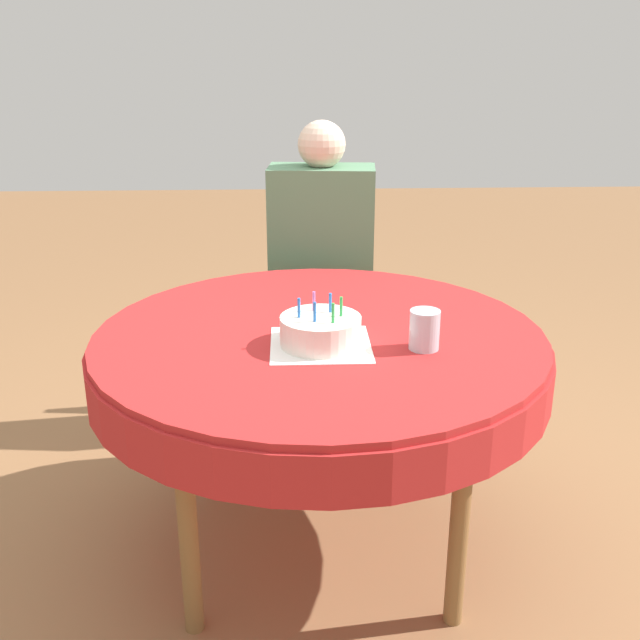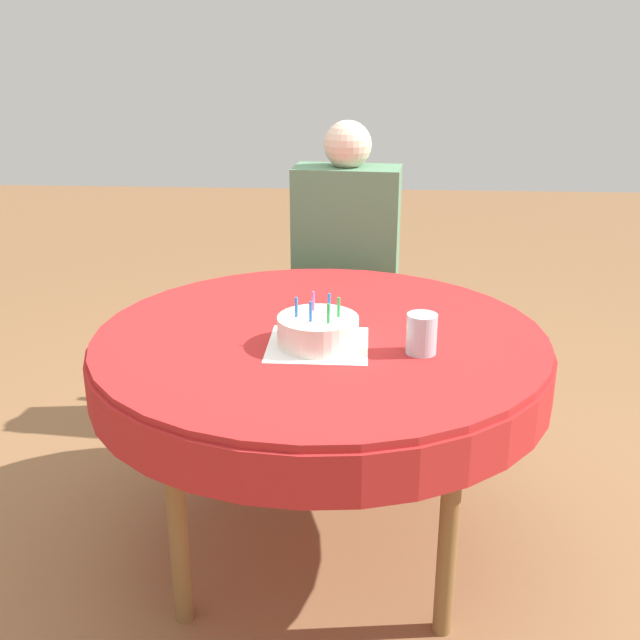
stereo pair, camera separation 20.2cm
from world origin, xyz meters
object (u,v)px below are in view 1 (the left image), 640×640
at_px(drinking_glass, 424,330).
at_px(chair, 322,298).
at_px(person, 321,249).
at_px(birthday_cake, 322,330).

bearing_deg(drinking_glass, chair, 101.60).
relative_size(chair, drinking_glass, 8.47).
bearing_deg(chair, person, -90.00).
height_order(person, drinking_glass, person).
relative_size(chair, person, 0.75).
bearing_deg(person, drinking_glass, -71.77).
relative_size(birthday_cake, drinking_glass, 2.04).
height_order(chair, person, person).
distance_m(person, drinking_glass, 1.00).
xyz_separation_m(person, birthday_cake, (-0.04, -0.94, 0.03)).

